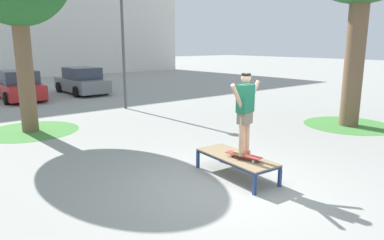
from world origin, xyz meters
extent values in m
plane|color=#999993|center=(0.00, 0.00, 0.00)|extent=(120.00, 120.00, 0.00)
cube|color=navy|center=(0.21, 1.30, 0.19)|extent=(0.06, 0.06, 0.38)
cube|color=navy|center=(0.90, 1.25, 0.19)|extent=(0.06, 0.06, 0.38)
cube|color=navy|center=(0.06, -0.53, 0.19)|extent=(0.06, 0.06, 0.38)
cube|color=navy|center=(0.76, -0.59, 0.19)|extent=(0.06, 0.06, 0.38)
cylinder|color=navy|center=(0.13, 0.38, 0.41)|extent=(0.20, 1.90, 0.05)
cylinder|color=navy|center=(0.83, 0.33, 0.41)|extent=(0.20, 1.90, 0.05)
cylinder|color=navy|center=(0.56, 1.27, 0.41)|extent=(0.76, 0.11, 0.05)
cylinder|color=navy|center=(0.41, -0.56, 0.41)|extent=(0.76, 0.11, 0.05)
cube|color=#847051|center=(0.48, 0.36, 0.45)|extent=(0.91, 1.95, 0.03)
cube|color=#B23333|center=(0.47, 0.13, 0.54)|extent=(0.33, 0.82, 0.02)
cylinder|color=silver|center=(0.34, 0.39, 0.49)|extent=(0.04, 0.06, 0.06)
cylinder|color=silver|center=(0.49, 0.42, 0.49)|extent=(0.04, 0.06, 0.06)
cylinder|color=silver|center=(0.44, -0.16, 0.49)|extent=(0.04, 0.06, 0.06)
cylinder|color=silver|center=(0.59, -0.13, 0.49)|extent=(0.04, 0.06, 0.06)
cylinder|color=tan|center=(0.37, 0.11, 0.96)|extent=(0.11, 0.11, 0.82)
cube|color=#99704C|center=(0.36, 0.16, 0.59)|extent=(0.14, 0.25, 0.07)
cylinder|color=tan|center=(0.56, 0.15, 0.96)|extent=(0.11, 0.11, 0.82)
cube|color=#99704C|center=(0.56, 0.20, 0.59)|extent=(0.14, 0.25, 0.07)
cube|color=#756B5B|center=(0.47, 0.13, 1.34)|extent=(0.33, 0.25, 0.24)
cube|color=#196647|center=(0.47, 0.13, 1.74)|extent=(0.39, 0.28, 0.56)
cylinder|color=tan|center=(0.17, 0.08, 1.81)|extent=(0.41, 0.15, 0.52)
cylinder|color=tan|center=(0.76, 0.18, 1.81)|extent=(0.41, 0.15, 0.52)
sphere|color=tan|center=(0.47, 0.13, 2.15)|extent=(0.20, 0.20, 0.20)
cylinder|color=black|center=(0.47, 0.13, 2.22)|extent=(0.19, 0.19, 0.05)
cylinder|color=brown|center=(7.14, 1.28, 2.29)|extent=(0.64, 0.64, 4.58)
cylinder|color=#47893D|center=(7.14, 1.28, 0.00)|extent=(3.02, 3.02, 0.01)
cylinder|color=brown|center=(-1.80, 7.46, 1.83)|extent=(0.51, 0.51, 3.67)
cylinder|color=#47893D|center=(-1.80, 7.46, 0.00)|extent=(3.02, 3.02, 0.01)
cube|color=red|center=(-0.30, 14.86, 0.51)|extent=(1.88, 4.27, 0.70)
cube|color=#2D3847|center=(-0.30, 14.71, 1.18)|extent=(1.65, 2.16, 0.64)
cylinder|color=black|center=(0.61, 16.13, 0.30)|extent=(0.25, 0.61, 0.60)
cylinder|color=black|center=(-1.20, 13.60, 0.30)|extent=(0.25, 0.61, 0.60)
cylinder|color=black|center=(0.50, 13.53, 0.30)|extent=(0.25, 0.61, 0.60)
cube|color=slate|center=(3.09, 15.11, 0.51)|extent=(1.73, 4.21, 0.70)
cube|color=#2D3847|center=(3.09, 14.96, 1.18)|extent=(1.57, 2.11, 0.64)
cylinder|color=black|center=(2.23, 16.41, 0.30)|extent=(0.22, 0.60, 0.60)
cylinder|color=black|center=(3.93, 16.42, 0.30)|extent=(0.22, 0.60, 0.60)
cylinder|color=black|center=(2.25, 13.80, 0.30)|extent=(0.22, 0.60, 0.60)
cylinder|color=black|center=(3.95, 13.81, 0.30)|extent=(0.22, 0.60, 0.60)
cylinder|color=#4C4C51|center=(2.67, 9.20, 2.75)|extent=(0.12, 0.12, 5.50)
camera|label=1|loc=(-4.81, -4.63, 2.82)|focal=33.02mm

